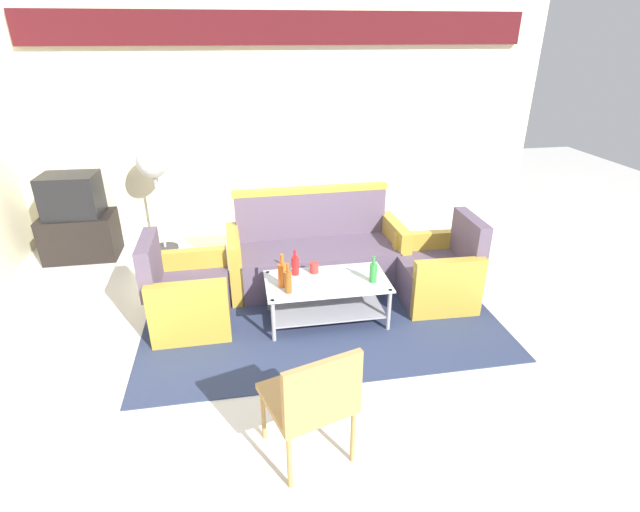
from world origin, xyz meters
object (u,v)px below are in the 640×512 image
armchair_left (187,296)px  television (71,195)px  bottle_brown (288,282)px  tv_stand (81,236)px  couch (316,255)px  wicker_chair (313,397)px  bottle_orange (282,274)px  bottle_red (295,265)px  bottle_green (373,272)px  pedestal_fan (153,168)px  cup (314,268)px  coffee_table (327,294)px  armchair_right (438,273)px

armchair_left → television: (-1.34, 1.71, 0.47)m
bottle_brown → tv_stand: (-2.22, 2.01, -0.26)m
couch → wicker_chair: size_ratio=2.16×
bottle_orange → tv_stand: 2.90m
bottle_orange → bottle_red: size_ratio=1.26×
bottle_green → wicker_chair: wicker_chair is taller
armchair_left → pedestal_fan: 1.95m
cup → pedestal_fan: 2.41m
wicker_chair → bottle_brown: bearing=72.4°
cup → wicker_chair: wicker_chair is taller
television → couch: bearing=159.2°
coffee_table → bottle_red: bottle_red is taller
tv_stand → television: television is taller
couch → coffee_table: couch is taller
bottle_orange → bottle_red: (0.14, 0.21, -0.02)m
armchair_left → bottle_orange: size_ratio=2.76×
tv_stand → bottle_green: bearing=-33.1°
tv_stand → television: bearing=88.0°
bottle_brown → wicker_chair: 1.41m
armchair_left → coffee_table: 1.25m
bottle_orange → wicker_chair: wicker_chair is taller
coffee_table → wicker_chair: (-0.38, -1.56, 0.22)m
coffee_table → couch: bearing=87.9°
coffee_table → tv_stand: (-2.59, 1.86, -0.01)m
bottle_green → wicker_chair: bearing=-117.9°
armchair_right → bottle_orange: armchair_right is taller
armchair_left → armchair_right: bearing=90.1°
armchair_right → pedestal_fan: bearing=60.2°
armchair_right → television: bearing=67.4°
wicker_chair → coffee_table: bearing=59.4°
bottle_brown → bottle_green: size_ratio=1.12×
bottle_green → tv_stand: size_ratio=0.31×
couch → television: (-2.61, 1.10, 0.44)m
bottle_orange → wicker_chair: (0.02, -1.52, -0.03)m
bottle_red → bottle_green: bearing=-21.7°
coffee_table → bottle_brown: (-0.36, -0.15, 0.24)m
armchair_right → coffee_table: (-1.15, -0.19, -0.02)m
bottle_red → cup: (0.18, 0.00, -0.04)m
tv_stand → pedestal_fan: (0.92, 0.05, 0.75)m
bottle_green → couch: bearing=113.6°
couch → pedestal_fan: size_ratio=1.43×
bottle_orange → armchair_left: bearing=167.7°
tv_stand → wicker_chair: 4.07m
cup → pedestal_fan: (-1.58, 1.73, 0.55)m
bottle_orange → television: 2.90m
pedestal_fan → television: bearing=-177.0°
bottle_brown → television: television is taller
couch → bottle_green: 0.95m
couch → cup: 0.61m
cup → wicker_chair: 1.76m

